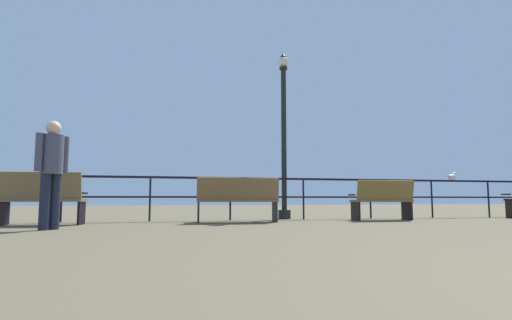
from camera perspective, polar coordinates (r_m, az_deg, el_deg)
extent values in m
cube|color=black|center=(9.64, 6.92, -2.79)|extent=(18.11, 0.05, 0.05)
cube|color=black|center=(9.63, 6.95, -5.40)|extent=(18.11, 0.04, 0.04)
cylinder|color=black|center=(9.25, -26.56, -5.14)|extent=(0.04, 0.04, 0.98)
cylinder|color=black|center=(9.03, -15.24, -5.54)|extent=(0.04, 0.04, 0.98)
cylinder|color=black|center=(9.16, -3.78, -5.72)|extent=(0.04, 0.04, 0.98)
cylinder|color=black|center=(9.63, 6.95, -5.69)|extent=(0.04, 0.04, 0.98)
cylinder|color=black|center=(10.40, 16.38, -5.50)|extent=(0.04, 0.04, 0.98)
cylinder|color=black|center=(11.42, 24.31, -5.22)|extent=(0.04, 0.04, 0.98)
cylinder|color=black|center=(12.61, 30.85, -4.92)|extent=(0.04, 0.04, 0.98)
cube|color=brown|center=(8.54, -28.61, -5.21)|extent=(1.51, 0.59, 0.05)
cube|color=brown|center=(8.34, -29.02, -3.35)|extent=(1.48, 0.27, 0.54)
cube|color=black|center=(8.33, -24.16, -7.01)|extent=(0.08, 0.42, 0.47)
cube|color=black|center=(8.50, -23.73, -4.47)|extent=(0.06, 0.33, 0.04)
cube|color=black|center=(8.80, -32.97, -6.50)|extent=(0.08, 0.42, 0.47)
cube|color=black|center=(8.96, -32.37, -4.11)|extent=(0.06, 0.33, 0.04)
cube|color=brown|center=(8.40, -2.77, -5.96)|extent=(1.75, 0.62, 0.05)
cube|color=brown|center=(8.18, -2.60, -4.28)|extent=(1.72, 0.28, 0.48)
cube|color=black|center=(8.53, 2.76, -7.48)|extent=(0.08, 0.43, 0.46)
cube|color=black|center=(8.70, 2.50, -5.02)|extent=(0.06, 0.33, 0.04)
cube|color=black|center=(8.36, -8.42, -7.47)|extent=(0.08, 0.43, 0.46)
cube|color=black|center=(8.54, -8.39, -4.96)|extent=(0.06, 0.33, 0.04)
cube|color=brown|center=(9.66, 17.85, -5.70)|extent=(1.42, 0.48, 0.05)
cube|color=brown|center=(9.48, 18.43, -4.26)|extent=(1.41, 0.16, 0.47)
cube|color=black|center=(10.01, 21.19, -6.86)|extent=(0.05, 0.41, 0.45)
cube|color=black|center=(10.15, 20.57, -4.80)|extent=(0.04, 0.32, 0.04)
cube|color=black|center=(9.34, 14.34, -7.18)|extent=(0.05, 0.41, 0.45)
cube|color=black|center=(9.50, 13.81, -4.97)|extent=(0.04, 0.32, 0.04)
cube|color=black|center=(12.08, 33.35, -5.99)|extent=(0.06, 0.39, 0.47)
cube|color=black|center=(12.20, 32.70, -4.24)|extent=(0.05, 0.31, 0.04)
cylinder|color=black|center=(9.76, 4.17, -7.94)|extent=(0.31, 0.31, 0.22)
cylinder|color=black|center=(9.86, 4.09, 3.16)|extent=(0.13, 0.13, 3.58)
cylinder|color=black|center=(10.30, 4.02, 13.22)|extent=(0.21, 0.21, 0.06)
sphere|color=silver|center=(10.36, 4.01, 14.09)|extent=(0.27, 0.27, 0.27)
cone|color=black|center=(10.42, 4.01, 15.06)|extent=(0.16, 0.16, 0.10)
cylinder|color=#1C2132|center=(7.13, -28.48, -5.39)|extent=(0.16, 0.16, 0.90)
cylinder|color=#1C2132|center=(7.23, -27.33, -5.44)|extent=(0.16, 0.16, 0.90)
cylinder|color=#474558|center=(7.22, -27.62, 0.72)|extent=(0.34, 0.34, 0.65)
cylinder|color=#474558|center=(7.10, -29.15, 1.03)|extent=(0.11, 0.11, 0.61)
cylinder|color=#474558|center=(7.34, -26.12, 0.69)|extent=(0.11, 0.11, 0.61)
sphere|color=beige|center=(7.27, -27.46, 4.17)|extent=(0.23, 0.23, 0.23)
ellipsoid|color=silver|center=(11.85, 26.72, -2.25)|extent=(0.34, 0.28, 0.16)
ellipsoid|color=gray|center=(11.85, 26.71, -2.13)|extent=(0.29, 0.23, 0.06)
sphere|color=silver|center=(11.97, 26.96, -1.92)|extent=(0.13, 0.13, 0.13)
cone|color=yellow|center=(12.05, 27.12, -1.93)|extent=(0.07, 0.07, 0.05)
cube|color=gray|center=(11.70, 26.40, -2.19)|extent=(0.12, 0.11, 0.02)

